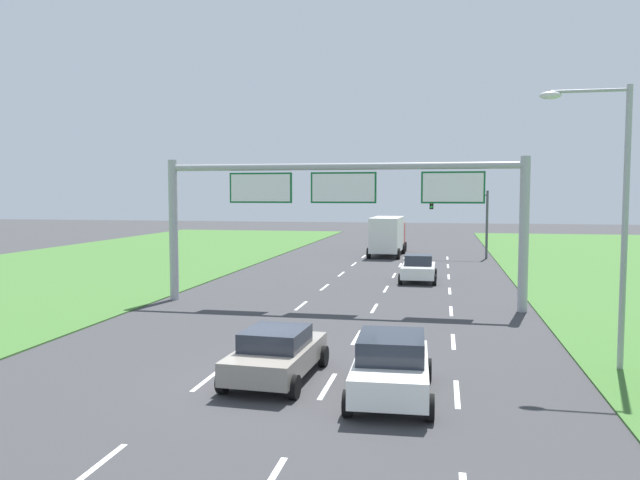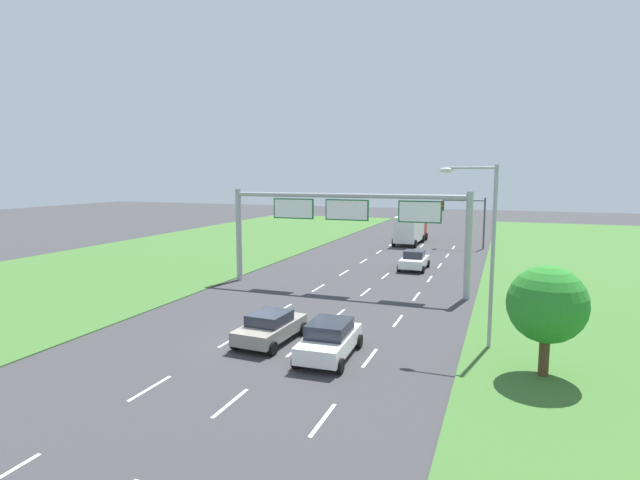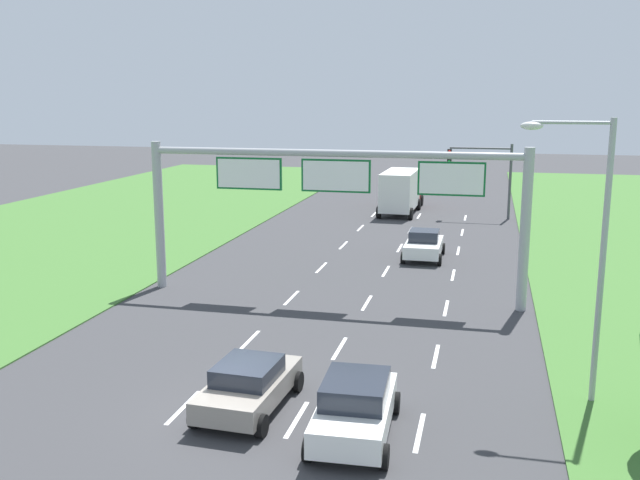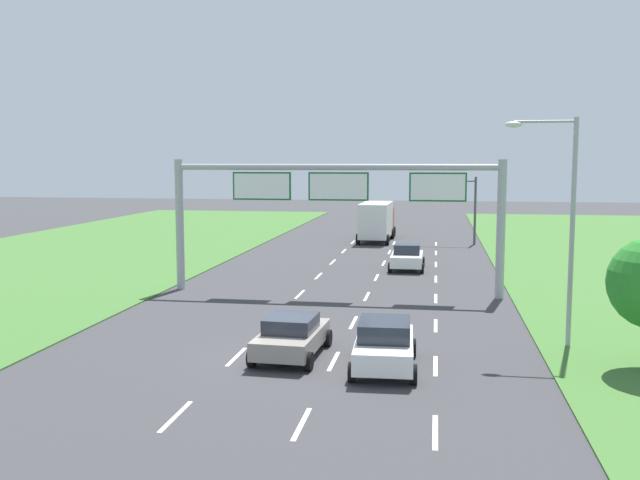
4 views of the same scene
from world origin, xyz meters
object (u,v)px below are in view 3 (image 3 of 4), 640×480
(car_near_red, at_px, (355,407))
(box_truck, at_px, (401,190))
(car_mid_lane, at_px, (249,385))
(traffic_light_mast, at_px, (484,167))
(sign_gantry, at_px, (334,190))
(street_lamp, at_px, (590,237))
(car_lead_silver, at_px, (424,245))

(car_near_red, relative_size, box_truck, 0.53)
(car_mid_lane, height_order, traffic_light_mast, traffic_light_mast)
(box_truck, relative_size, sign_gantry, 0.48)
(car_mid_lane, distance_m, sign_gantry, 12.82)
(car_mid_lane, relative_size, traffic_light_mast, 0.78)
(car_near_red, relative_size, car_mid_lane, 1.00)
(car_mid_lane, distance_m, street_lamp, 10.86)
(street_lamp, bearing_deg, car_near_red, -148.61)
(car_mid_lane, bearing_deg, box_truck, 92.97)
(car_lead_silver, height_order, car_mid_lane, car_lead_silver)
(box_truck, height_order, sign_gantry, sign_gantry)
(car_mid_lane, height_order, box_truck, box_truck)
(car_near_red, distance_m, car_lead_silver, 22.05)
(car_near_red, bearing_deg, car_mid_lane, 162.23)
(sign_gantry, distance_m, street_lamp, 13.36)
(car_mid_lane, xyz_separation_m, traffic_light_mast, (6.26, 35.75, 3.11))
(box_truck, distance_m, street_lamp, 35.78)
(box_truck, distance_m, traffic_light_mast, 6.76)
(car_lead_silver, relative_size, box_truck, 0.49)
(car_lead_silver, xyz_separation_m, street_lamp, (6.33, -18.27, 4.29))
(car_lead_silver, height_order, street_lamp, street_lamp)
(sign_gantry, height_order, traffic_light_mast, sign_gantry)
(sign_gantry, height_order, street_lamp, street_lamp)
(car_lead_silver, bearing_deg, car_near_red, -89.75)
(car_near_red, bearing_deg, car_lead_silver, 88.12)
(car_near_red, height_order, traffic_light_mast, traffic_light_mast)
(sign_gantry, relative_size, street_lamp, 2.03)
(car_lead_silver, bearing_deg, box_truck, 101.29)
(car_lead_silver, xyz_separation_m, traffic_light_mast, (3.04, 14.63, 3.08))
(car_mid_lane, bearing_deg, sign_gantry, 93.31)
(car_near_red, xyz_separation_m, car_mid_lane, (-3.36, 0.93, -0.08))
(sign_gantry, bearing_deg, car_lead_silver, 69.90)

